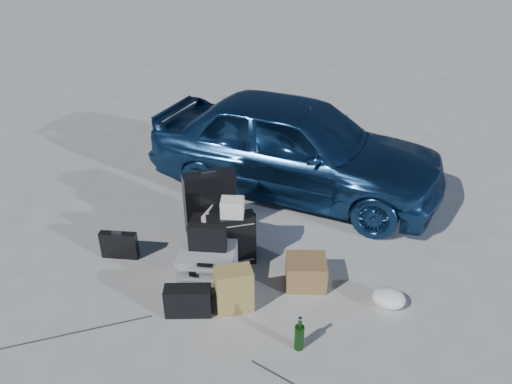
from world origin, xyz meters
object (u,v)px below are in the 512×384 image
(pelican_case, at_px, (208,267))
(duffel_bag, at_px, (223,232))
(car, at_px, (295,146))
(suitcase_right, at_px, (232,240))
(suitcase_left, at_px, (210,203))
(briefcase, at_px, (119,245))
(green_bottle, at_px, (299,334))
(cardboard_box, at_px, (306,272))

(pelican_case, xyz_separation_m, duffel_bag, (0.11, 0.63, -0.02))
(car, distance_m, suitcase_right, 1.74)
(pelican_case, xyz_separation_m, suitcase_left, (-0.04, 0.90, 0.17))
(briefcase, height_order, duffel_bag, duffel_bag)
(car, bearing_deg, green_bottle, -158.47)
(pelican_case, height_order, duffel_bag, pelican_case)
(pelican_case, bearing_deg, briefcase, 161.91)
(cardboard_box, bearing_deg, green_bottle, -98.65)
(suitcase_left, bearing_deg, green_bottle, -80.94)
(car, bearing_deg, briefcase, 151.51)
(pelican_case, distance_m, duffel_bag, 0.64)
(pelican_case, height_order, green_bottle, pelican_case)
(green_bottle, bearing_deg, duffel_bag, 115.73)
(suitcase_left, bearing_deg, briefcase, -169.53)
(pelican_case, bearing_deg, car, 68.19)
(cardboard_box, bearing_deg, pelican_case, 178.78)
(duffel_bag, relative_size, cardboard_box, 1.78)
(suitcase_left, distance_m, suitcase_right, 0.64)
(suitcase_left, bearing_deg, suitcase_right, -83.33)
(suitcase_right, height_order, cardboard_box, suitcase_right)
(car, bearing_deg, suitcase_right, 178.93)
(suitcase_right, bearing_deg, green_bottle, -76.75)
(duffel_bag, bearing_deg, briefcase, -161.94)
(green_bottle, bearing_deg, briefcase, 144.90)
(cardboard_box, relative_size, green_bottle, 1.18)
(suitcase_right, xyz_separation_m, duffel_bag, (-0.10, 0.31, -0.12))
(briefcase, relative_size, suitcase_left, 0.53)
(briefcase, height_order, suitcase_right, suitcase_right)
(suitcase_right, bearing_deg, briefcase, 160.98)
(green_bottle, bearing_deg, cardboard_box, 81.35)
(suitcase_left, relative_size, suitcase_right, 1.29)
(car, bearing_deg, suitcase_left, 158.55)
(car, relative_size, briefcase, 9.51)
(duffel_bag, relative_size, green_bottle, 2.10)
(pelican_case, distance_m, cardboard_box, 0.95)
(pelican_case, distance_m, green_bottle, 1.17)
(pelican_case, bearing_deg, cardboard_box, 3.94)
(car, bearing_deg, pelican_case, 177.26)
(pelican_case, relative_size, duffel_bag, 0.78)
(briefcase, distance_m, cardboard_box, 1.95)
(briefcase, xyz_separation_m, cardboard_box, (1.90, -0.43, -0.01))
(briefcase, bearing_deg, cardboard_box, -6.73)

